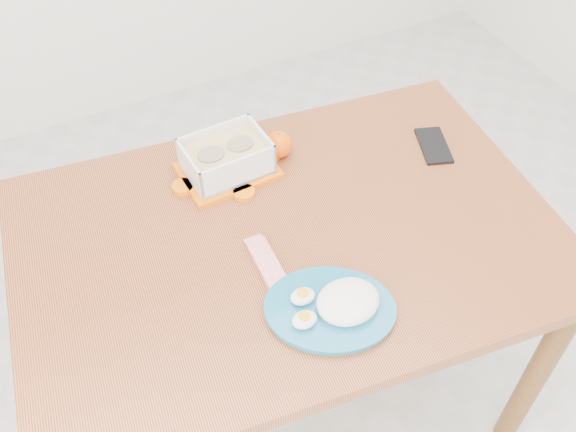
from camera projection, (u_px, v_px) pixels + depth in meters
name	position (u px, v px, depth m)	size (l,w,h in m)	color
ground	(347.00, 394.00, 2.02)	(3.50, 3.50, 0.00)	#B7B7B2
dining_table	(288.00, 259.00, 1.55)	(1.33, 0.96, 0.75)	#A5592E
food_container	(226.00, 158.00, 1.59)	(0.24, 0.19, 0.10)	orange
orange_fruit	(279.00, 144.00, 1.64)	(0.07, 0.07, 0.07)	#FF5105
rice_plate	(336.00, 305.00, 1.32)	(0.37, 0.37, 0.07)	#186789
candy_bar	(271.00, 271.00, 1.40)	(0.18, 0.05, 0.02)	red
smartphone	(434.00, 146.00, 1.69)	(0.07, 0.14, 0.01)	black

